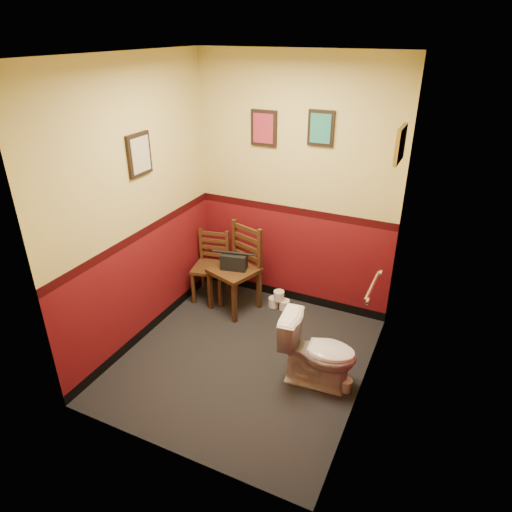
% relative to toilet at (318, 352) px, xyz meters
% --- Properties ---
extents(floor, '(2.20, 2.40, 0.00)m').
position_rel_toilet_xyz_m(floor, '(-0.72, 0.01, -0.33)').
color(floor, black).
rests_on(floor, ground).
extents(ceiling, '(2.20, 2.40, 0.00)m').
position_rel_toilet_xyz_m(ceiling, '(-0.72, 0.01, 2.37)').
color(ceiling, silver).
rests_on(ceiling, ground).
extents(wall_back, '(2.20, 0.00, 2.70)m').
position_rel_toilet_xyz_m(wall_back, '(-0.72, 1.21, 1.02)').
color(wall_back, '#5D0E13').
rests_on(wall_back, ground).
extents(wall_front, '(2.20, 0.00, 2.70)m').
position_rel_toilet_xyz_m(wall_front, '(-0.72, -1.19, 1.02)').
color(wall_front, '#5D0E13').
rests_on(wall_front, ground).
extents(wall_left, '(0.00, 2.40, 2.70)m').
position_rel_toilet_xyz_m(wall_left, '(-1.82, 0.01, 1.02)').
color(wall_left, '#5D0E13').
rests_on(wall_left, ground).
extents(wall_right, '(0.00, 2.40, 2.70)m').
position_rel_toilet_xyz_m(wall_right, '(0.38, 0.01, 1.02)').
color(wall_right, '#5D0E13').
rests_on(wall_right, ground).
extents(grab_bar, '(0.05, 0.56, 0.06)m').
position_rel_toilet_xyz_m(grab_bar, '(0.35, 0.26, 0.62)').
color(grab_bar, silver).
rests_on(grab_bar, wall_right).
extents(framed_print_back_a, '(0.28, 0.04, 0.36)m').
position_rel_toilet_xyz_m(framed_print_back_a, '(-1.07, 1.19, 1.62)').
color(framed_print_back_a, black).
rests_on(framed_print_back_a, wall_back).
extents(framed_print_back_b, '(0.26, 0.04, 0.34)m').
position_rel_toilet_xyz_m(framed_print_back_b, '(-0.47, 1.19, 1.67)').
color(framed_print_back_b, black).
rests_on(framed_print_back_b, wall_back).
extents(framed_print_left, '(0.04, 0.30, 0.38)m').
position_rel_toilet_xyz_m(framed_print_left, '(-1.80, 0.11, 1.52)').
color(framed_print_left, black).
rests_on(framed_print_left, wall_left).
extents(framed_print_right, '(0.04, 0.34, 0.28)m').
position_rel_toilet_xyz_m(framed_print_right, '(0.36, 0.61, 1.72)').
color(framed_print_right, olive).
rests_on(framed_print_right, wall_right).
extents(toilet, '(0.71, 0.44, 0.66)m').
position_rel_toilet_xyz_m(toilet, '(0.00, 0.00, 0.00)').
color(toilet, white).
rests_on(toilet, floor).
extents(toilet_brush, '(0.11, 0.11, 0.40)m').
position_rel_toilet_xyz_m(toilet_brush, '(0.27, 0.01, -0.27)').
color(toilet_brush, silver).
rests_on(toilet_brush, floor).
extents(chair_left, '(0.44, 0.44, 0.80)m').
position_rel_toilet_xyz_m(chair_left, '(-1.58, 0.87, 0.07)').
color(chair_left, brown).
rests_on(chair_left, floor).
extents(chair_right, '(0.57, 0.57, 0.97)m').
position_rel_toilet_xyz_m(chair_right, '(-1.21, 0.80, 0.15)').
color(chair_right, brown).
rests_on(chair_right, floor).
extents(handbag, '(0.30, 0.19, 0.20)m').
position_rel_toilet_xyz_m(handbag, '(-1.22, 0.76, 0.26)').
color(handbag, black).
rests_on(handbag, chair_right).
extents(tp_stack, '(0.25, 0.13, 0.22)m').
position_rel_toilet_xyz_m(tp_stack, '(-0.77, 0.98, -0.24)').
color(tp_stack, silver).
rests_on(tp_stack, floor).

